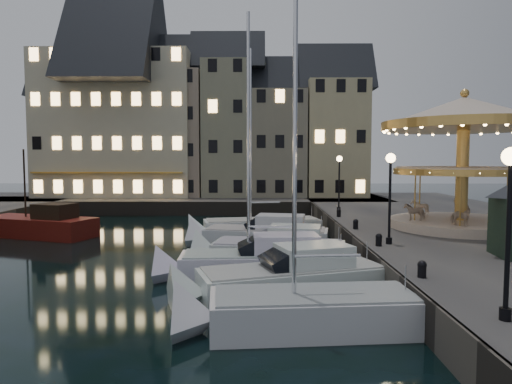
{
  "coord_description": "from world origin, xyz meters",
  "views": [
    {
      "loc": [
        1.28,
        -19.83,
        5.17
      ],
      "look_at": [
        1.0,
        8.0,
        3.2
      ],
      "focal_mm": 32.0,
      "sensor_mm": 36.0,
      "label": 1
    }
  ],
  "objects_px": {
    "motorboat_b": "(283,281)",
    "bollard_b": "(379,239)",
    "red_fishing_boat": "(40,226)",
    "motorboat_d": "(271,252)",
    "motorboat_f": "(254,228)",
    "bollard_a": "(422,268)",
    "streetlamp_c": "(339,175)",
    "motorboat_a": "(296,313)",
    "streetlamp_b": "(390,185)",
    "motorboat_c": "(256,264)",
    "streetlamp_a": "(509,208)",
    "motorboat_e": "(259,236)",
    "bollard_c": "(356,224)",
    "bollard_d": "(339,212)",
    "carousel": "(464,137)"
  },
  "relations": [
    {
      "from": "motorboat_b",
      "to": "bollard_b",
      "type": "bearing_deg",
      "value": 38.52
    },
    {
      "from": "red_fishing_boat",
      "to": "motorboat_d",
      "type": "bearing_deg",
      "value": -27.5
    },
    {
      "from": "motorboat_f",
      "to": "bollard_a",
      "type": "bearing_deg",
      "value": -69.99
    },
    {
      "from": "streetlamp_c",
      "to": "bollard_b",
      "type": "bearing_deg",
      "value": -92.45
    },
    {
      "from": "streetlamp_c",
      "to": "motorboat_a",
      "type": "distance_m",
      "value": 21.69
    },
    {
      "from": "motorboat_a",
      "to": "motorboat_f",
      "type": "xyz_separation_m",
      "value": [
        -1.53,
        17.24,
        -0.01
      ]
    },
    {
      "from": "streetlamp_b",
      "to": "motorboat_c",
      "type": "relative_size",
      "value": 0.37
    },
    {
      "from": "streetlamp_a",
      "to": "motorboat_e",
      "type": "xyz_separation_m",
      "value": [
        -5.99,
        15.86,
        -3.37
      ]
    },
    {
      "from": "streetlamp_b",
      "to": "bollard_c",
      "type": "height_order",
      "value": "streetlamp_b"
    },
    {
      "from": "motorboat_e",
      "to": "motorboat_c",
      "type": "bearing_deg",
      "value": -90.98
    },
    {
      "from": "streetlamp_b",
      "to": "bollard_a",
      "type": "height_order",
      "value": "streetlamp_b"
    },
    {
      "from": "bollard_d",
      "to": "motorboat_a",
      "type": "distance_m",
      "value": 17.9
    },
    {
      "from": "bollard_b",
      "to": "motorboat_d",
      "type": "bearing_deg",
      "value": 158.01
    },
    {
      "from": "streetlamp_a",
      "to": "motorboat_f",
      "type": "xyz_separation_m",
      "value": [
        -6.39,
        19.89,
        -3.49
      ]
    },
    {
      "from": "bollard_c",
      "to": "motorboat_e",
      "type": "relative_size",
      "value": 0.07
    },
    {
      "from": "bollard_c",
      "to": "motorboat_d",
      "type": "height_order",
      "value": "motorboat_d"
    },
    {
      "from": "bollard_b",
      "to": "motorboat_a",
      "type": "xyz_separation_m",
      "value": [
        -4.26,
        -6.85,
        -1.06
      ]
    },
    {
      "from": "streetlamp_a",
      "to": "red_fishing_boat",
      "type": "relative_size",
      "value": 0.5
    },
    {
      "from": "bollard_c",
      "to": "motorboat_e",
      "type": "distance_m",
      "value": 5.64
    },
    {
      "from": "motorboat_b",
      "to": "red_fishing_boat",
      "type": "distance_m",
      "value": 20.72
    },
    {
      "from": "bollard_a",
      "to": "motorboat_b",
      "type": "xyz_separation_m",
      "value": [
        -4.48,
        1.93,
        -0.96
      ]
    },
    {
      "from": "streetlamp_a",
      "to": "bollard_b",
      "type": "bearing_deg",
      "value": 93.61
    },
    {
      "from": "bollard_a",
      "to": "bollard_b",
      "type": "distance_m",
      "value": 5.5
    },
    {
      "from": "bollard_b",
      "to": "motorboat_e",
      "type": "xyz_separation_m",
      "value": [
        -5.39,
        6.36,
        -0.96
      ]
    },
    {
      "from": "bollard_c",
      "to": "red_fishing_boat",
      "type": "distance_m",
      "value": 20.8
    },
    {
      "from": "streetlamp_b",
      "to": "motorboat_a",
      "type": "xyz_separation_m",
      "value": [
        -4.86,
        -7.35,
        -3.48
      ]
    },
    {
      "from": "motorboat_a",
      "to": "motorboat_c",
      "type": "bearing_deg",
      "value": 101.84
    },
    {
      "from": "bollard_c",
      "to": "motorboat_b",
      "type": "xyz_separation_m",
      "value": [
        -4.48,
        -8.57,
        -0.96
      ]
    },
    {
      "from": "motorboat_c",
      "to": "motorboat_f",
      "type": "relative_size",
      "value": 0.94
    },
    {
      "from": "bollard_a",
      "to": "bollard_b",
      "type": "bearing_deg",
      "value": 90.0
    },
    {
      "from": "bollard_a",
      "to": "motorboat_b",
      "type": "bearing_deg",
      "value": 156.69
    },
    {
      "from": "bollard_c",
      "to": "motorboat_a",
      "type": "height_order",
      "value": "motorboat_a"
    },
    {
      "from": "streetlamp_b",
      "to": "carousel",
      "type": "xyz_separation_m",
      "value": [
        5.43,
        4.89,
        2.42
      ]
    },
    {
      "from": "red_fishing_boat",
      "to": "carousel",
      "type": "distance_m",
      "value": 27.22
    },
    {
      "from": "streetlamp_c",
      "to": "motorboat_b",
      "type": "distance_m",
      "value": 18.6
    },
    {
      "from": "bollard_b",
      "to": "motorboat_d",
      "type": "relative_size",
      "value": 0.08
    },
    {
      "from": "bollard_a",
      "to": "motorboat_d",
      "type": "distance_m",
      "value": 8.92
    },
    {
      "from": "streetlamp_a",
      "to": "carousel",
      "type": "distance_m",
      "value": 16.03
    },
    {
      "from": "streetlamp_a",
      "to": "motorboat_c",
      "type": "bearing_deg",
      "value": 125.28
    },
    {
      "from": "streetlamp_a",
      "to": "bollard_d",
      "type": "xyz_separation_m",
      "value": [
        -0.6,
        20.0,
        -2.41
      ]
    },
    {
      "from": "bollard_a",
      "to": "motorboat_e",
      "type": "height_order",
      "value": "motorboat_e"
    },
    {
      "from": "streetlamp_a",
      "to": "streetlamp_b",
      "type": "height_order",
      "value": "same"
    },
    {
      "from": "motorboat_e",
      "to": "carousel",
      "type": "xyz_separation_m",
      "value": [
        11.42,
        -0.97,
        5.79
      ]
    },
    {
      "from": "bollard_a",
      "to": "motorboat_e",
      "type": "xyz_separation_m",
      "value": [
        -5.39,
        11.86,
        -0.96
      ]
    },
    {
      "from": "motorboat_e",
      "to": "motorboat_f",
      "type": "bearing_deg",
      "value": 95.61
    },
    {
      "from": "motorboat_c",
      "to": "carousel",
      "type": "distance_m",
      "value": 14.33
    },
    {
      "from": "bollard_b",
      "to": "motorboat_c",
      "type": "relative_size",
      "value": 0.05
    },
    {
      "from": "motorboat_b",
      "to": "streetlamp_b",
      "type": "bearing_deg",
      "value": 38.67
    },
    {
      "from": "streetlamp_c",
      "to": "bollard_b",
      "type": "relative_size",
      "value": 7.32
    },
    {
      "from": "streetlamp_a",
      "to": "streetlamp_b",
      "type": "relative_size",
      "value": 1.0
    }
  ]
}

